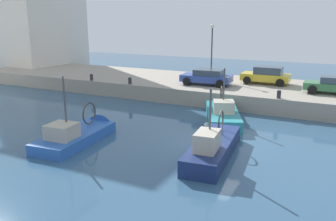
% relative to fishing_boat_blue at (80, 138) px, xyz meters
% --- Properties ---
extents(water_surface, '(80.00, 80.00, 0.00)m').
position_rel_fishing_boat_blue_xyz_m(water_surface, '(2.76, -6.76, -0.11)').
color(water_surface, '#335675').
rests_on(water_surface, ground).
extents(quay_wall, '(9.00, 56.00, 1.20)m').
position_rel_fishing_boat_blue_xyz_m(quay_wall, '(14.26, -6.76, 0.49)').
color(quay_wall, '#9E9384').
rests_on(quay_wall, ground).
extents(fishing_boat_blue, '(6.03, 2.50, 4.61)m').
position_rel_fishing_boat_blue_xyz_m(fishing_boat_blue, '(0.00, 0.00, 0.00)').
color(fishing_boat_blue, '#2D60B7').
rests_on(fishing_boat_blue, ground).
extents(fishing_boat_navy, '(6.69, 2.27, 4.29)m').
position_rel_fishing_boat_blue_xyz_m(fishing_boat_navy, '(1.24, -7.31, 0.00)').
color(fishing_boat_navy, navy).
rests_on(fishing_boat_navy, ground).
extents(fishing_boat_teal, '(6.53, 4.14, 4.36)m').
position_rel_fishing_boat_blue_xyz_m(fishing_boat_teal, '(7.40, -5.67, -0.01)').
color(fishing_boat_teal, teal).
rests_on(fishing_boat_teal, ground).
extents(parked_car_green, '(2.07, 4.15, 1.24)m').
position_rel_fishing_boat_blue_xyz_m(parked_car_green, '(13.51, -12.09, 1.74)').
color(parked_car_green, '#387547').
rests_on(parked_car_green, quay_wall).
extents(parked_car_yellow, '(2.09, 3.91, 1.44)m').
position_rel_fishing_boat_blue_xyz_m(parked_car_yellow, '(15.38, -6.82, 1.82)').
color(parked_car_yellow, gold).
rests_on(parked_car_yellow, quay_wall).
extents(parked_car_blue, '(2.30, 4.20, 1.27)m').
position_rel_fishing_boat_blue_xyz_m(parked_car_blue, '(12.74, -2.57, 1.76)').
color(parked_car_blue, '#334C9E').
rests_on(parked_car_blue, quay_wall).
extents(mooring_bollard_south, '(0.28, 0.28, 0.55)m').
position_rel_fishing_boat_blue_xyz_m(mooring_bollard_south, '(10.11, -8.76, 1.36)').
color(mooring_bollard_south, '#2D2D33').
rests_on(mooring_bollard_south, quay_wall).
extents(mooring_bollard_mid, '(0.28, 0.28, 0.55)m').
position_rel_fishing_boat_blue_xyz_m(mooring_bollard_mid, '(10.11, 3.24, 1.36)').
color(mooring_bollard_mid, '#2D2D33').
rests_on(mooring_bollard_mid, quay_wall).
extents(mooring_bollard_north, '(0.28, 0.28, 0.55)m').
position_rel_fishing_boat_blue_xyz_m(mooring_bollard_north, '(10.11, 7.24, 1.36)').
color(mooring_bollard_north, '#2D2D33').
rests_on(mooring_bollard_north, quay_wall).
extents(quay_streetlamp, '(0.36, 0.36, 4.83)m').
position_rel_fishing_boat_blue_xyz_m(quay_streetlamp, '(15.76, -1.82, 4.34)').
color(quay_streetlamp, '#38383D').
rests_on(quay_streetlamp, quay_wall).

